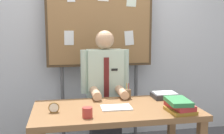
% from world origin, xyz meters
% --- Properties ---
extents(back_wall, '(6.40, 0.08, 2.70)m').
position_xyz_m(back_wall, '(0.00, 1.18, 1.35)').
color(back_wall, silver).
rests_on(back_wall, ground_plane).
extents(desk, '(1.50, 0.76, 0.73)m').
position_xyz_m(desk, '(0.00, 0.00, 0.64)').
color(desk, brown).
rests_on(desk, ground_plane).
extents(person, '(0.55, 0.56, 1.43)m').
position_xyz_m(person, '(0.00, 0.62, 0.67)').
color(person, '#2D2D33').
rests_on(person, ground_plane).
extents(bulletin_board, '(1.32, 0.09, 2.16)m').
position_xyz_m(bulletin_board, '(0.00, 0.98, 1.54)').
color(bulletin_board, '#4C3823').
rests_on(bulletin_board, ground_plane).
extents(book_stack, '(0.23, 0.30, 0.11)m').
position_xyz_m(book_stack, '(0.52, -0.22, 0.79)').
color(book_stack, olive).
rests_on(book_stack, desk).
extents(open_notebook, '(0.28, 0.19, 0.01)m').
position_xyz_m(open_notebook, '(-0.00, -0.02, 0.74)').
color(open_notebook, white).
rests_on(open_notebook, desk).
extents(desk_clock, '(0.09, 0.04, 0.09)m').
position_xyz_m(desk_clock, '(-0.56, -0.05, 0.78)').
color(desk_clock, olive).
rests_on(desk_clock, desk).
extents(coffee_mug, '(0.08, 0.08, 0.09)m').
position_xyz_m(coffee_mug, '(-0.28, -0.23, 0.78)').
color(coffee_mug, '#B23833').
rests_on(coffee_mug, desk).
extents(pen_holder, '(0.07, 0.07, 0.16)m').
position_xyz_m(pen_holder, '(0.18, 0.29, 0.78)').
color(pen_holder, brown).
rests_on(pen_holder, desk).
extents(paper_tray, '(0.26, 0.20, 0.06)m').
position_xyz_m(paper_tray, '(0.57, 0.24, 0.76)').
color(paper_tray, '#333338').
rests_on(paper_tray, desk).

